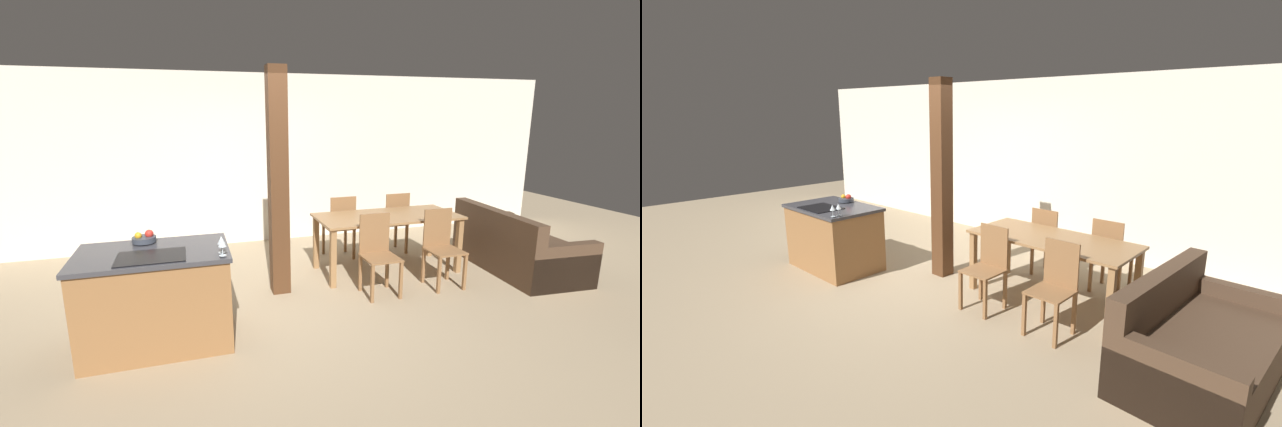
% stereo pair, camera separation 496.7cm
% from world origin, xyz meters
% --- Properties ---
extents(ground_plane, '(16.00, 16.00, 0.00)m').
position_xyz_m(ground_plane, '(0.00, 0.00, 0.00)').
color(ground_plane, '#9E896B').
extents(wall_back, '(11.20, 0.08, 2.70)m').
position_xyz_m(wall_back, '(0.00, 2.50, 1.35)').
color(wall_back, silver).
rests_on(wall_back, ground_plane).
extents(kitchen_island, '(1.31, 0.84, 0.90)m').
position_xyz_m(kitchen_island, '(-1.18, -0.52, 0.45)').
color(kitchen_island, olive).
rests_on(kitchen_island, ground_plane).
extents(fruit_bowl, '(0.22, 0.22, 0.11)m').
position_xyz_m(fruit_bowl, '(-1.27, -0.24, 0.94)').
color(fruit_bowl, '#383D47').
rests_on(fruit_bowl, kitchen_island).
extents(wine_glass_near, '(0.07, 0.07, 0.15)m').
position_xyz_m(wine_glass_near, '(-0.60, -0.87, 1.01)').
color(wine_glass_near, silver).
rests_on(wine_glass_near, kitchen_island).
extents(wine_glass_middle, '(0.07, 0.07, 0.15)m').
position_xyz_m(wine_glass_middle, '(-0.60, -0.78, 1.01)').
color(wine_glass_middle, silver).
rests_on(wine_glass_middle, kitchen_island).
extents(dining_table, '(1.90, 0.84, 0.77)m').
position_xyz_m(dining_table, '(1.66, 0.58, 0.66)').
color(dining_table, olive).
rests_on(dining_table, ground_plane).
extents(dining_chair_near_left, '(0.40, 0.40, 0.94)m').
position_xyz_m(dining_chair_near_left, '(1.23, -0.07, 0.49)').
color(dining_chair_near_left, brown).
rests_on(dining_chair_near_left, ground_plane).
extents(dining_chair_near_right, '(0.40, 0.40, 0.94)m').
position_xyz_m(dining_chair_near_right, '(2.08, -0.07, 0.49)').
color(dining_chair_near_right, brown).
rests_on(dining_chair_near_right, ground_plane).
extents(dining_chair_far_left, '(0.40, 0.40, 0.94)m').
position_xyz_m(dining_chair_far_left, '(1.23, 1.22, 0.49)').
color(dining_chair_far_left, brown).
rests_on(dining_chair_far_left, ground_plane).
extents(dining_chair_far_right, '(0.40, 0.40, 0.94)m').
position_xyz_m(dining_chair_far_right, '(2.08, 1.22, 0.49)').
color(dining_chair_far_right, brown).
rests_on(dining_chair_far_right, ground_plane).
extents(couch, '(1.06, 1.80, 0.84)m').
position_xyz_m(couch, '(3.37, 0.11, 0.28)').
color(couch, '#473323').
rests_on(couch, ground_plane).
extents(timber_post, '(0.21, 0.21, 2.59)m').
position_xyz_m(timber_post, '(0.14, 0.32, 1.30)').
color(timber_post, '#4C2D19').
rests_on(timber_post, ground_plane).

